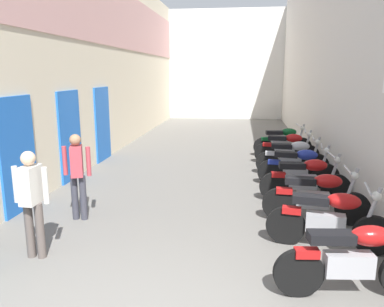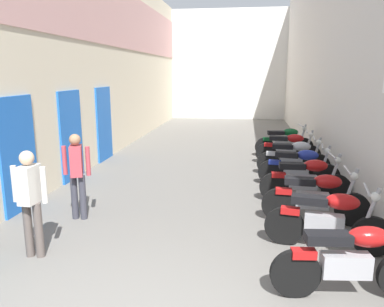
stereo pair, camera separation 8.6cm
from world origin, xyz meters
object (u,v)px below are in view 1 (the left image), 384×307
motorcycle_third (316,196)px  motorcycle_eighth (283,141)px  pedestrian_by_doorway (32,197)px  pedestrian_mid_alley (77,170)px  motorcycle_nearest (354,258)px  motorcycle_fourth (306,178)px  motorcycle_fifth (298,166)px  motorcycle_second (330,218)px  motorcycle_sixth (293,156)px  motorcycle_seventh (287,147)px

motorcycle_third → motorcycle_eighth: size_ratio=1.00×
pedestrian_by_doorway → pedestrian_mid_alley: size_ratio=1.00×
motorcycle_nearest → motorcycle_fourth: size_ratio=1.00×
motorcycle_fifth → pedestrian_by_doorway: pedestrian_by_doorway is taller
motorcycle_second → motorcycle_fourth: bearing=90.0°
motorcycle_sixth → motorcycle_nearest: bearing=-90.0°
motorcycle_third → motorcycle_sixth: 3.20m
pedestrian_mid_alley → motorcycle_second: bearing=-8.8°
motorcycle_fourth → motorcycle_nearest: bearing=-90.0°
motorcycle_nearest → motorcycle_sixth: (0.00, 5.47, 0.00)m
motorcycle_second → motorcycle_fourth: size_ratio=0.99×
motorcycle_sixth → motorcycle_fourth: bearing=-90.0°
motorcycle_nearest → motorcycle_eighth: same height
motorcycle_seventh → pedestrian_mid_alley: pedestrian_mid_alley is taller
motorcycle_third → pedestrian_by_doorway: 4.64m
motorcycle_second → pedestrian_by_doorway: (-4.24, -0.81, 0.42)m
motorcycle_fifth → motorcycle_sixth: same height
motorcycle_third → motorcycle_nearest: bearing=-90.0°
motorcycle_fifth → motorcycle_sixth: 1.04m
motorcycle_eighth → pedestrian_mid_alley: 7.26m
motorcycle_eighth → motorcycle_nearest: bearing=-90.0°
motorcycle_nearest → motorcycle_seventh: 6.69m
motorcycle_eighth → pedestrian_mid_alley: pedestrian_mid_alley is taller
motorcycle_third → motorcycle_eighth: same height
motorcycle_third → pedestrian_by_doorway: (-4.24, -1.84, 0.42)m
motorcycle_seventh → motorcycle_eighth: size_ratio=1.00×
motorcycle_seventh → pedestrian_by_doorway: (-4.24, -6.25, 0.42)m
motorcycle_sixth → motorcycle_eighth: same height
motorcycle_second → motorcycle_fifth: same height
motorcycle_nearest → motorcycle_eighth: 7.79m
motorcycle_sixth → pedestrian_mid_alley: 5.55m
pedestrian_mid_alley → motorcycle_seventh: bearing=48.6°
motorcycle_second → motorcycle_sixth: bearing=90.0°
motorcycle_nearest → motorcycle_third: (0.00, 2.28, 0.00)m
motorcycle_fifth → motorcycle_eighth: size_ratio=0.99×
motorcycle_seventh → motorcycle_nearest: bearing=-90.0°
motorcycle_fifth → motorcycle_seventh: 2.25m
motorcycle_second → motorcycle_third: size_ratio=0.99×
pedestrian_by_doorway → motorcycle_eighth: bearing=60.0°
motorcycle_fourth → motorcycle_eighth: size_ratio=1.00×
motorcycle_fourth → motorcycle_fifth: bearing=90.0°
motorcycle_nearest → motorcycle_fourth: (0.00, 3.41, 0.00)m
motorcycle_second → motorcycle_third: (0.00, 1.03, 0.00)m
motorcycle_third → pedestrian_mid_alley: size_ratio=1.18×
motorcycle_second → motorcycle_fifth: (0.00, 3.19, 0.00)m
motorcycle_seventh → pedestrian_by_doorway: pedestrian_by_doorway is taller
motorcycle_third → motorcycle_fourth: 1.14m
motorcycle_seventh → motorcycle_eighth: 1.10m
motorcycle_fourth → pedestrian_mid_alley: (-4.22, -1.52, 0.42)m
motorcycle_third → pedestrian_mid_alley: pedestrian_mid_alley is taller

